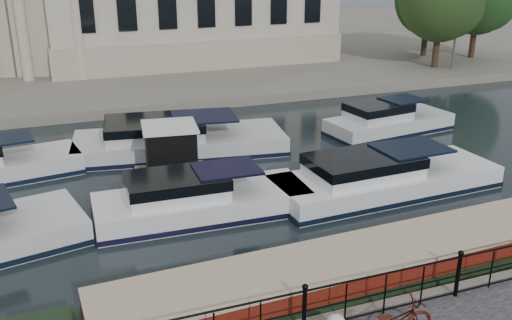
{
  "coord_description": "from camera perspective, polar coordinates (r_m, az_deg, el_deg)",
  "views": [
    {
      "loc": [
        -4.58,
        -11.49,
        8.33
      ],
      "look_at": [
        0.5,
        2.0,
        3.0
      ],
      "focal_mm": 40.0,
      "sensor_mm": 36.0,
      "label": 1
    }
  ],
  "objects": [
    {
      "name": "ground_plane",
      "position": [
        14.91,
        0.94,
        -13.67
      ],
      "size": [
        160.0,
        160.0,
        0.0
      ],
      "primitive_type": "plane",
      "color": "black",
      "rests_on": "ground"
    },
    {
      "name": "far_bank",
      "position": [
        51.33,
        -15.52,
        10.55
      ],
      "size": [
        120.0,
        42.0,
        0.55
      ],
      "primitive_type": "cube",
      "color": "#6B665B",
      "rests_on": "ground_plane"
    },
    {
      "name": "railing",
      "position": [
        12.54,
        4.87,
        -14.45
      ],
      "size": [
        24.14,
        0.14,
        1.22
      ],
      "color": "black",
      "rests_on": "near_quay"
    },
    {
      "name": "lamp_posts",
      "position": [
        44.53,
        23.58,
        14.14
      ],
      "size": [
        8.24,
        1.55,
        8.07
      ],
      "color": "#59595B",
      "rests_on": "far_bank"
    },
    {
      "name": "narrowboat",
      "position": [
        15.23,
        10.47,
        -11.61
      ],
      "size": [
        17.2,
        2.92,
        1.62
      ],
      "rotation": [
        0.0,
        0.0,
        0.04
      ],
      "color": "black",
      "rests_on": "ground_plane"
    },
    {
      "name": "harbour_hut",
      "position": [
        22.14,
        -8.52,
        0.6
      ],
      "size": [
        3.05,
        2.65,
        2.17
      ],
      "rotation": [
        0.0,
        0.0,
        -0.13
      ],
      "color": "#6B665B",
      "rests_on": "ground_plane"
    },
    {
      "name": "cabin_cruisers",
      "position": [
        21.6,
        -7.17,
        -1.5
      ],
      "size": [
        26.61,
        11.36,
        1.99
      ],
      "color": "silver",
      "rests_on": "ground_plane"
    }
  ]
}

